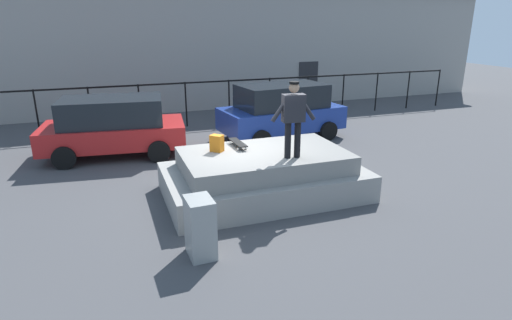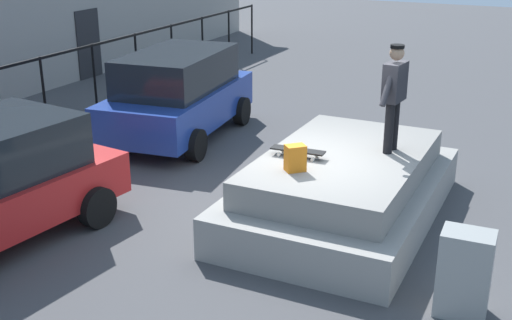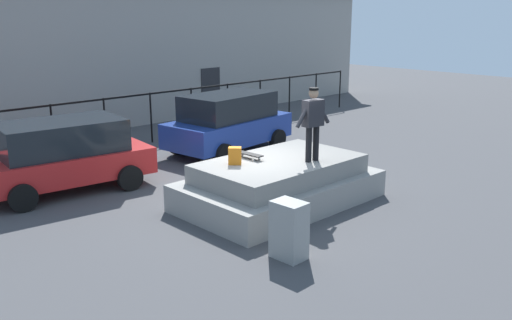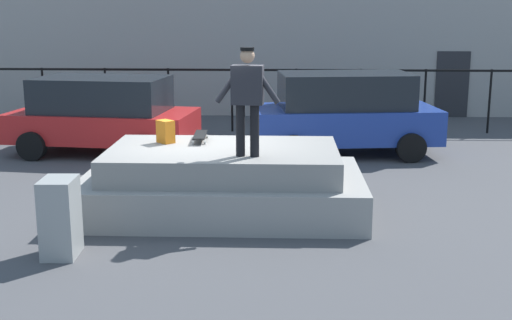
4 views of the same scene
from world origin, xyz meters
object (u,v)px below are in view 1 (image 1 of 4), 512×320
(car_red_hatchback_near, at_px, (113,125))
(car_blue_hatchback_mid, at_px, (282,110))
(skateboarder, at_px, (293,114))
(backpack, at_px, (217,143))
(skateboard, at_px, (238,143))
(utility_box, at_px, (200,228))

(car_red_hatchback_near, relative_size, car_blue_hatchback_mid, 1.00)
(skateboarder, bearing_deg, car_blue_hatchback_mid, 69.18)
(skateboarder, relative_size, backpack, 4.30)
(skateboard, distance_m, utility_box, 3.25)
(backpack, height_order, car_blue_hatchback_mid, car_blue_hatchback_mid)
(skateboarder, height_order, utility_box, skateboarder)
(utility_box, bearing_deg, skateboard, 58.30)
(car_blue_hatchback_mid, bearing_deg, backpack, -129.44)
(skateboard, relative_size, utility_box, 0.79)
(backpack, height_order, car_red_hatchback_near, car_red_hatchback_near)
(car_blue_hatchback_mid, xyz_separation_m, utility_box, (-4.39, -6.70, -0.44))
(backpack, bearing_deg, utility_box, -65.85)
(skateboarder, distance_m, backpack, 1.92)
(skateboard, bearing_deg, skateboarder, -53.70)
(skateboard, distance_m, car_blue_hatchback_mid, 4.83)
(car_red_hatchback_near, height_order, utility_box, car_red_hatchback_near)
(skateboard, bearing_deg, car_red_hatchback_near, 125.26)
(car_red_hatchback_near, relative_size, utility_box, 4.04)
(skateboarder, xyz_separation_m, car_blue_hatchback_mid, (1.94, 5.11, -1.05))
(skateboarder, xyz_separation_m, skateboard, (-0.88, 1.19, -0.87))
(car_red_hatchback_near, xyz_separation_m, utility_box, (1.13, -6.59, -0.39))
(car_red_hatchback_near, bearing_deg, skateboard, -54.74)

